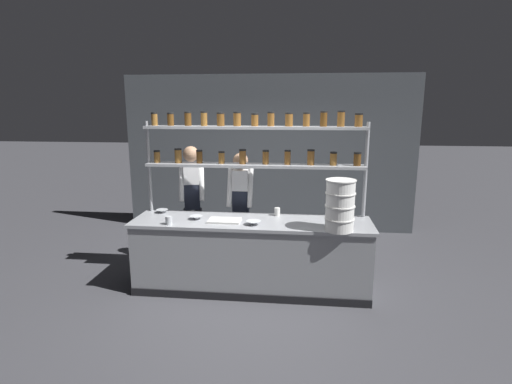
# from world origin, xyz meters

# --- Properties ---
(ground_plane) EXTENTS (40.00, 40.00, 0.00)m
(ground_plane) POSITION_xyz_m (0.00, 0.00, 0.00)
(ground_plane) COLOR #3D3D42
(back_wall) EXTENTS (5.41, 0.12, 2.90)m
(back_wall) POSITION_xyz_m (0.00, 2.65, 1.45)
(back_wall) COLOR #4C5156
(back_wall) RESTS_ON ground_plane
(prep_counter) EXTENTS (3.01, 0.76, 0.92)m
(prep_counter) POSITION_xyz_m (0.00, -0.00, 0.46)
(prep_counter) COLOR gray
(prep_counter) RESTS_ON ground_plane
(spice_shelf_unit) EXTENTS (2.90, 0.28, 2.28)m
(spice_shelf_unit) POSITION_xyz_m (0.02, 0.33, 1.80)
(spice_shelf_unit) COLOR #999BA0
(spice_shelf_unit) RESTS_ON ground_plane
(chef_left) EXTENTS (0.41, 0.34, 1.77)m
(chef_left) POSITION_xyz_m (-0.97, 0.76, 1.03)
(chef_left) COLOR black
(chef_left) RESTS_ON ground_plane
(chef_center) EXTENTS (0.36, 0.29, 1.70)m
(chef_center) POSITION_xyz_m (-0.23, 0.64, 0.98)
(chef_center) COLOR black
(chef_center) RESTS_ON ground_plane
(container_stack) EXTENTS (0.35, 0.35, 0.60)m
(container_stack) POSITION_xyz_m (1.06, -0.29, 1.22)
(container_stack) COLOR white
(container_stack) RESTS_ON prep_counter
(cutting_board) EXTENTS (0.40, 0.26, 0.02)m
(cutting_board) POSITION_xyz_m (-0.33, -0.07, 0.93)
(cutting_board) COLOR silver
(cutting_board) RESTS_ON prep_counter
(prep_bowl_near_left) EXTENTS (0.18, 0.18, 0.05)m
(prep_bowl_near_left) POSITION_xyz_m (0.05, -0.18, 0.94)
(prep_bowl_near_left) COLOR silver
(prep_bowl_near_left) RESTS_ON prep_counter
(prep_bowl_center_front) EXTENTS (0.16, 0.16, 0.04)m
(prep_bowl_center_front) POSITION_xyz_m (-1.25, 0.24, 0.94)
(prep_bowl_center_front) COLOR #B2B7BC
(prep_bowl_center_front) RESTS_ON prep_counter
(prep_bowl_center_back) EXTENTS (0.16, 0.16, 0.04)m
(prep_bowl_center_back) POSITION_xyz_m (-0.70, -0.02, 0.94)
(prep_bowl_center_back) COLOR silver
(prep_bowl_center_back) RESTS_ON prep_counter
(serving_cup_front) EXTENTS (0.07, 0.07, 0.11)m
(serving_cup_front) POSITION_xyz_m (0.31, 0.27, 0.97)
(serving_cup_front) COLOR silver
(serving_cup_front) RESTS_ON prep_counter
(serving_cup_by_board) EXTENTS (0.08, 0.08, 0.10)m
(serving_cup_by_board) POSITION_xyz_m (-0.98, -0.27, 0.97)
(serving_cup_by_board) COLOR #B2B7BC
(serving_cup_by_board) RESTS_ON prep_counter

